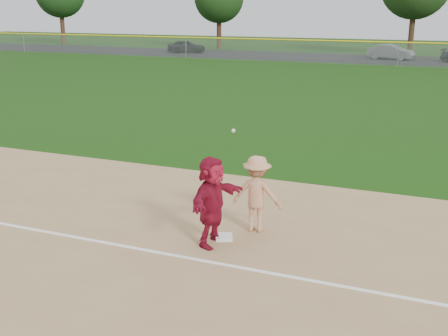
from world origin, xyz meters
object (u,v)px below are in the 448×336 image
at_px(base_runner, 212,201).
at_px(car_mid, 391,52).
at_px(first_base, 224,237).
at_px(car_left, 186,46).

relative_size(base_runner, car_mid, 0.46).
relative_size(first_base, base_runner, 0.19).
bearing_deg(base_runner, first_base, -12.76).
relative_size(car_left, car_mid, 0.96).
bearing_deg(first_base, base_runner, -111.01).
xyz_separation_m(first_base, car_left, (-23.29, 45.48, 0.65)).
bearing_deg(car_mid, first_base, -165.07).
distance_m(first_base, car_mid, 45.92).
relative_size(first_base, car_left, 0.09).
xyz_separation_m(base_runner, car_mid, (-1.60, 46.22, -0.28)).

